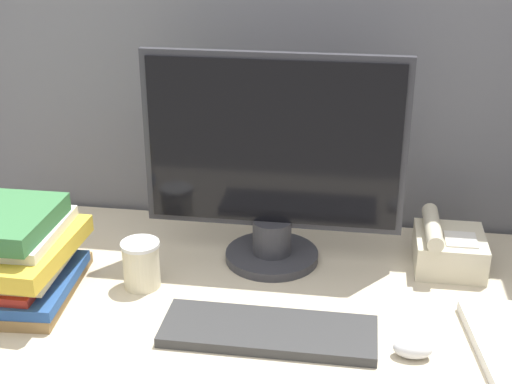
{
  "coord_description": "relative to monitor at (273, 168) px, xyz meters",
  "views": [
    {
      "loc": [
        0.22,
        -0.88,
        1.51
      ],
      "look_at": [
        0.02,
        0.42,
        0.94
      ],
      "focal_mm": 50.0,
      "sensor_mm": 36.0,
      "label": 1
    }
  ],
  "objects": [
    {
      "name": "cubicle_panel_rear",
      "position": [
        -0.03,
        0.25,
        -0.17
      ],
      "size": [
        1.83,
        0.04,
        1.56
      ],
      "color": "slate",
      "rests_on": "ground_plane"
    },
    {
      "name": "monitor",
      "position": [
        0.0,
        0.0,
        0.0
      ],
      "size": [
        0.57,
        0.21,
        0.48
      ],
      "color": "#333338",
      "rests_on": "desk"
    },
    {
      "name": "keyboard",
      "position": [
        0.03,
        -0.3,
        -0.21
      ],
      "size": [
        0.41,
        0.14,
        0.02
      ],
      "color": "#333333",
      "rests_on": "desk"
    },
    {
      "name": "mouse",
      "position": [
        0.3,
        -0.33,
        -0.21
      ],
      "size": [
        0.07,
        0.04,
        0.04
      ],
      "color": "silver",
      "rests_on": "desk"
    },
    {
      "name": "coffee_cup",
      "position": [
        -0.26,
        -0.16,
        -0.17
      ],
      "size": [
        0.08,
        0.08,
        0.1
      ],
      "color": "beige",
      "rests_on": "desk"
    },
    {
      "name": "book_stack",
      "position": [
        -0.5,
        -0.23,
        -0.13
      ],
      "size": [
        0.25,
        0.31,
        0.19
      ],
      "color": "olive",
      "rests_on": "desk"
    },
    {
      "name": "desk_telephone",
      "position": [
        0.39,
        0.03,
        -0.18
      ],
      "size": [
        0.15,
        0.18,
        0.11
      ],
      "color": "beige",
      "rests_on": "desk"
    }
  ]
}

